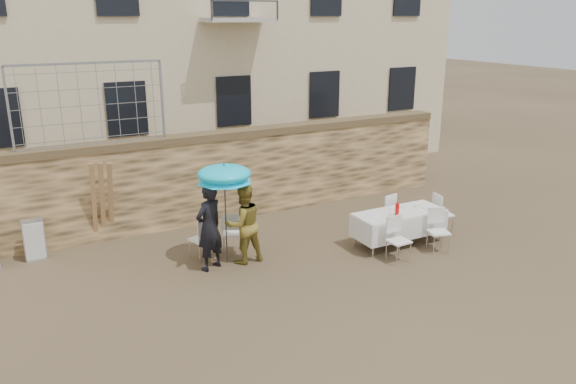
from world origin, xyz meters
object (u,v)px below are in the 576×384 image
man_suit (209,227)px  banquet_table (400,213)px  table_chair_side (443,213)px  table_chair_front_left (399,240)px  table_chair_front_right (439,231)px  table_chair_back (384,212)px  chair_stack_right (34,238)px  umbrella (224,177)px  soda_bottle (397,209)px  woman_dress (244,224)px  couple_chair_right (232,232)px  couple_chair_left (201,238)px

man_suit → banquet_table: 4.30m
table_chair_side → banquet_table: bearing=103.5°
table_chair_front_left → table_chair_front_right: 1.10m
table_chair_back → chair_stack_right: table_chair_back is taller
umbrella → table_chair_front_right: size_ratio=2.08×
umbrella → table_chair_front_left: size_ratio=2.08×
man_suit → table_chair_back: man_suit is taller
banquet_table → soda_bottle: size_ratio=8.08×
woman_dress → table_chair_side: bearing=168.7°
table_chair_front_left → woman_dress: bearing=149.8°
man_suit → table_chair_side: bearing=148.2°
couple_chair_right → banquet_table: size_ratio=0.46×
woman_dress → chair_stack_right: bearing=-34.0°
man_suit → couple_chair_left: bearing=-115.1°
man_suit → table_chair_side: (5.63, -0.65, -0.43)m
umbrella → couple_chair_left: bearing=131.6°
couple_chair_left → soda_bottle: size_ratio=3.69×
umbrella → table_chair_side: bearing=-8.2°
table_chair_front_left → table_chair_side: bearing=20.4°
man_suit → table_chair_front_left: size_ratio=1.89×
banquet_table → table_chair_back: 0.86m
umbrella → couple_chair_left: size_ratio=2.08×
table_chair_back → chair_stack_right: bearing=-27.2°
banquet_table → table_chair_side: size_ratio=2.19×
couple_chair_left → chair_stack_right: (-3.12, 1.72, -0.02)m
soda_bottle → table_chair_back: (0.40, 0.95, -0.43)m
soda_bottle → table_chair_back: bearing=67.2°
banquet_table → table_chair_side: (1.40, 0.10, -0.25)m
couple_chair_left → table_chair_front_right: same height
couple_chair_right → table_chair_side: 5.07m
man_suit → umbrella: (0.40, 0.10, 0.97)m
umbrella → couple_chair_right: size_ratio=2.08×
table_chair_front_right → table_chair_side: (0.90, 0.85, 0.00)m
table_chair_front_right → table_chair_back: bearing=116.9°
woman_dress → chair_stack_right: size_ratio=1.84×
banquet_table → table_chair_front_left: table_chair_front_left is taller
couple_chair_left → table_chair_back: bearing=156.3°
couple_chair_left → table_chair_back: (4.43, -0.50, 0.00)m
umbrella → table_chair_side: (5.23, -0.75, -1.40)m
woman_dress → couple_chair_left: bearing=-39.9°
couple_chair_left → couple_chair_right: 0.70m
table_chair_side → chair_stack_right: (-8.75, 2.92, -0.02)m
couple_chair_left → banquet_table: couple_chair_left is taller
couple_chair_right → umbrella: bearing=80.8°
man_suit → woman_dress: man_suit is taller
couple_chair_left → couple_chair_right: bearing=162.8°
table_chair_back → table_chair_front_right: bearing=90.2°
table_chair_front_right → umbrella: bearing=175.7°
couple_chair_left → couple_chair_right: same height
man_suit → table_chair_front_left: man_suit is taller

